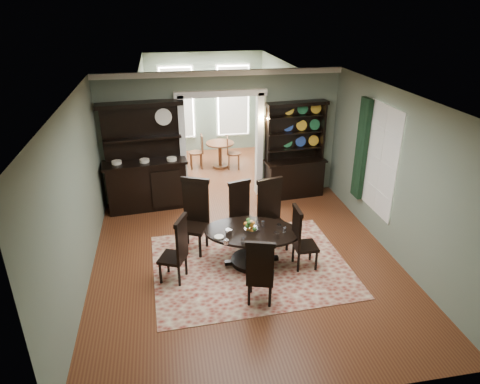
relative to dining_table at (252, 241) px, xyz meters
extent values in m
cube|color=brown|center=(-0.11, 0.00, -0.47)|extent=(5.50, 6.00, 0.01)
cube|color=silver|center=(-0.11, 0.00, 2.53)|extent=(5.50, 6.00, 0.01)
cube|color=slate|center=(-2.86, 0.00, 1.03)|extent=(0.01, 6.00, 3.00)
cube|color=slate|center=(2.64, 0.00, 1.03)|extent=(0.01, 6.00, 3.00)
cube|color=slate|center=(-0.11, -3.00, 1.03)|extent=(5.50, 0.01, 3.00)
cube|color=slate|center=(-1.93, 3.00, 1.03)|extent=(1.85, 0.01, 3.00)
cube|color=slate|center=(1.72, 3.00, 1.03)|extent=(1.85, 0.01, 3.00)
cube|color=slate|center=(-0.11, 3.00, 2.28)|extent=(1.80, 0.01, 0.50)
cube|color=white|center=(-0.11, 2.95, 2.47)|extent=(5.50, 0.10, 0.12)
cube|color=brown|center=(-0.11, 4.75, -0.47)|extent=(3.50, 3.50, 0.01)
cube|color=silver|center=(-0.11, 4.75, 2.53)|extent=(3.50, 3.50, 0.01)
cube|color=slate|center=(-1.86, 4.75, 1.03)|extent=(0.01, 3.50, 3.00)
cube|color=slate|center=(1.64, 4.75, 1.03)|extent=(0.01, 3.50, 3.00)
cube|color=slate|center=(-0.11, 6.50, 1.03)|extent=(3.50, 0.01, 3.00)
cube|color=white|center=(-0.96, 6.45, 1.08)|extent=(1.05, 0.06, 2.20)
cube|color=white|center=(0.74, 6.45, 1.08)|extent=(1.05, 0.06, 2.20)
cube|color=white|center=(-1.01, 3.00, 0.78)|extent=(0.14, 0.25, 2.50)
cube|color=white|center=(0.79, 3.00, 0.78)|extent=(0.14, 0.25, 2.50)
cube|color=white|center=(-0.11, 3.00, 2.03)|extent=(2.08, 0.25, 0.14)
cube|color=white|center=(2.63, 0.60, 1.13)|extent=(0.02, 1.10, 2.00)
cube|color=white|center=(2.62, 0.60, 1.13)|extent=(0.01, 1.22, 2.12)
cube|color=#16331C|center=(2.54, 1.28, 1.13)|extent=(0.10, 0.35, 2.10)
cube|color=#C57934|center=(0.84, 2.92, 1.38)|extent=(0.08, 0.05, 0.18)
sphere|color=#FFD88C|center=(0.74, 2.77, 1.46)|extent=(0.07, 0.07, 0.07)
sphere|color=#FFD88C|center=(0.94, 2.77, 1.46)|extent=(0.07, 0.07, 0.07)
cube|color=maroon|center=(-0.04, -0.08, -0.46)|extent=(3.55, 2.88, 0.01)
ellipsoid|color=black|center=(0.00, 0.00, 0.18)|extent=(1.92, 1.48, 0.04)
cylinder|color=black|center=(0.00, 0.00, 0.15)|extent=(1.93, 1.93, 0.03)
cylinder|color=black|center=(0.00, 0.00, -0.13)|extent=(0.22, 0.22, 0.59)
cylinder|color=black|center=(0.00, 0.00, -0.42)|extent=(0.75, 0.75, 0.09)
cylinder|color=white|center=(-0.01, 0.01, 0.23)|extent=(0.26, 0.26, 0.05)
cube|color=black|center=(-1.00, 0.61, 0.04)|extent=(0.66, 0.65, 0.07)
cube|color=black|center=(-0.91, 0.80, 0.47)|extent=(0.48, 0.26, 0.85)
cube|color=black|center=(-0.91, 0.80, 0.91)|extent=(0.53, 0.30, 0.09)
cylinder|color=black|center=(-1.26, 0.51, -0.22)|extent=(0.05, 0.05, 0.50)
cylinder|color=black|center=(-0.91, 0.34, -0.22)|extent=(0.05, 0.05, 0.50)
cylinder|color=black|center=(-1.10, 0.87, -0.22)|extent=(0.05, 0.05, 0.50)
cylinder|color=black|center=(-0.74, 0.70, -0.22)|extent=(0.05, 0.05, 0.50)
cube|color=black|center=(0.00, 0.80, -0.04)|extent=(0.53, 0.51, 0.06)
cube|color=black|center=(-0.05, 0.98, 0.34)|extent=(0.43, 0.16, 0.73)
cube|color=black|center=(-0.05, 0.98, 0.72)|extent=(0.47, 0.19, 0.08)
cylinder|color=black|center=(-0.12, 0.59, -0.25)|extent=(0.05, 0.05, 0.43)
cylinder|color=black|center=(0.21, 0.68, -0.25)|extent=(0.05, 0.05, 0.43)
cylinder|color=black|center=(-0.21, 0.92, -0.25)|extent=(0.05, 0.05, 0.43)
cylinder|color=black|center=(0.12, 1.01, -0.25)|extent=(0.05, 0.05, 0.43)
cube|color=black|center=(0.52, 0.42, 0.02)|extent=(0.59, 0.58, 0.06)
cube|color=black|center=(0.46, 0.63, 0.44)|extent=(0.49, 0.18, 0.83)
cube|color=black|center=(0.46, 0.63, 0.87)|extent=(0.53, 0.21, 0.08)
cylinder|color=black|center=(0.38, 0.19, -0.22)|extent=(0.05, 0.05, 0.49)
cylinder|color=black|center=(0.75, 0.29, -0.22)|extent=(0.05, 0.05, 0.49)
cylinder|color=black|center=(0.28, 0.56, -0.22)|extent=(0.05, 0.05, 0.49)
cylinder|color=black|center=(0.65, 0.65, -0.22)|extent=(0.05, 0.05, 0.49)
cube|color=black|center=(-1.42, -0.25, -0.04)|extent=(0.55, 0.56, 0.06)
cube|color=black|center=(-1.25, -0.32, 0.33)|extent=(0.21, 0.41, 0.73)
cube|color=black|center=(-1.25, -0.32, 0.70)|extent=(0.25, 0.45, 0.07)
cylinder|color=black|center=(-1.51, -0.03, -0.25)|extent=(0.05, 0.05, 0.43)
cylinder|color=black|center=(-1.64, -0.33, -0.25)|extent=(0.05, 0.05, 0.43)
cylinder|color=black|center=(-1.20, -0.16, -0.25)|extent=(0.05, 0.05, 0.43)
cylinder|color=black|center=(-1.33, -0.47, -0.25)|extent=(0.05, 0.05, 0.43)
cube|color=black|center=(0.91, -0.27, -0.05)|extent=(0.40, 0.42, 0.05)
cube|color=black|center=(0.73, -0.27, 0.31)|extent=(0.05, 0.42, 0.71)
cube|color=black|center=(0.73, -0.27, 0.67)|extent=(0.07, 0.45, 0.07)
cylinder|color=black|center=(1.07, -0.44, -0.26)|extent=(0.05, 0.05, 0.42)
cylinder|color=black|center=(1.07, -0.11, -0.26)|extent=(0.05, 0.05, 0.42)
cylinder|color=black|center=(0.75, -0.44, -0.26)|extent=(0.05, 0.05, 0.42)
cylinder|color=black|center=(0.75, -0.11, -0.26)|extent=(0.05, 0.05, 0.42)
cube|color=black|center=(-0.08, -1.05, -0.05)|extent=(0.52, 0.50, 0.05)
cube|color=black|center=(-0.14, -1.23, 0.31)|extent=(0.41, 0.16, 0.71)
cube|color=black|center=(-0.14, -1.23, 0.67)|extent=(0.45, 0.19, 0.07)
cylinder|color=black|center=(0.12, -0.94, -0.26)|extent=(0.05, 0.05, 0.42)
cylinder|color=black|center=(-0.19, -0.85, -0.26)|extent=(0.05, 0.05, 0.42)
cylinder|color=black|center=(0.02, -1.26, -0.26)|extent=(0.05, 0.05, 0.42)
cylinder|color=black|center=(-0.29, -1.16, -0.26)|extent=(0.05, 0.05, 0.42)
cube|color=black|center=(-1.88, 2.68, 0.07)|extent=(1.78, 0.76, 1.08)
cube|color=black|center=(-1.88, 2.68, 0.63)|extent=(1.89, 0.83, 0.05)
cube|color=black|center=(-1.88, 2.92, 1.28)|extent=(1.73, 0.26, 1.27)
cube|color=black|center=(-1.88, 2.81, 1.15)|extent=(1.69, 0.47, 0.04)
cube|color=black|center=(-1.88, 2.79, 1.91)|extent=(1.86, 0.56, 0.09)
cube|color=black|center=(1.61, 2.71, -0.03)|extent=(1.41, 0.62, 0.88)
cube|color=black|center=(1.61, 2.71, 0.42)|extent=(1.51, 0.67, 0.04)
cube|color=black|center=(1.61, 2.90, 1.09)|extent=(1.36, 0.19, 1.33)
cube|color=black|center=(0.95, 2.81, 1.09)|extent=(0.07, 0.26, 1.37)
cube|color=black|center=(2.27, 2.81, 1.09)|extent=(0.07, 0.26, 1.37)
cube|color=black|center=(1.61, 2.79, 1.77)|extent=(1.49, 0.45, 0.08)
cube|color=black|center=(1.61, 2.81, 0.70)|extent=(1.38, 0.38, 0.03)
cube|color=black|center=(1.61, 2.81, 1.09)|extent=(1.38, 0.38, 0.03)
cube|color=black|center=(1.61, 2.81, 1.48)|extent=(1.38, 0.38, 0.03)
cylinder|color=brown|center=(0.11, 4.93, 0.24)|extent=(0.79, 0.79, 0.04)
cylinder|color=brown|center=(0.11, 4.93, -0.10)|extent=(0.10, 0.10, 0.69)
cylinder|color=brown|center=(0.11, 4.93, -0.44)|extent=(0.43, 0.43, 0.06)
cylinder|color=brown|center=(-0.57, 4.98, -0.01)|extent=(0.40, 0.40, 0.04)
cube|color=brown|center=(-0.39, 4.99, 0.24)|extent=(0.04, 0.36, 0.51)
cylinder|color=brown|center=(-0.71, 5.12, -0.24)|extent=(0.04, 0.04, 0.45)
cylinder|color=brown|center=(-0.71, 4.84, -0.24)|extent=(0.04, 0.04, 0.45)
cylinder|color=brown|center=(-0.43, 5.13, -0.24)|extent=(0.04, 0.04, 0.45)
cylinder|color=brown|center=(-0.42, 4.84, -0.24)|extent=(0.04, 0.04, 0.45)
cylinder|color=brown|center=(0.48, 4.76, -0.03)|extent=(0.39, 0.39, 0.04)
cube|color=brown|center=(0.30, 4.79, 0.22)|extent=(0.08, 0.35, 0.49)
cylinder|color=brown|center=(0.59, 4.61, -0.25)|extent=(0.04, 0.04, 0.44)
cylinder|color=brown|center=(0.63, 4.88, -0.25)|extent=(0.04, 0.04, 0.44)
cylinder|color=brown|center=(0.32, 4.65, -0.25)|extent=(0.04, 0.04, 0.44)
cylinder|color=brown|center=(0.36, 4.92, -0.25)|extent=(0.04, 0.04, 0.44)
camera|label=1|loc=(-1.40, -6.45, 3.96)|focal=32.00mm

